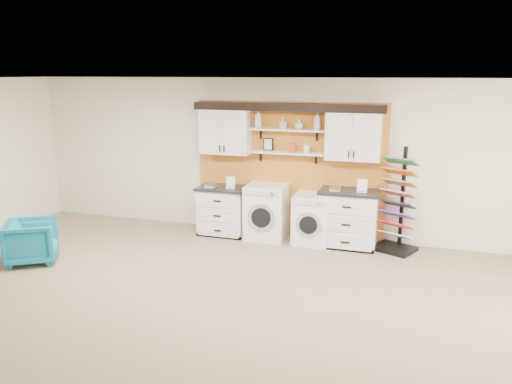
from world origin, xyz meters
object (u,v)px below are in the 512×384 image
(base_cabinet_left, at_px, (224,210))
(base_cabinet_right, at_px, (349,218))
(washer, at_px, (267,212))
(sample_rack, at_px, (397,219))
(armchair, at_px, (32,241))
(dryer, at_px, (312,219))

(base_cabinet_left, bearing_deg, base_cabinet_right, -0.00)
(washer, height_order, sample_rack, sample_rack)
(sample_rack, relative_size, armchair, 2.35)
(base_cabinet_right, height_order, dryer, base_cabinet_right)
(armchair, bearing_deg, base_cabinet_right, -96.58)
(armchair, bearing_deg, base_cabinet_left, -78.93)
(washer, bearing_deg, dryer, -0.00)
(base_cabinet_right, bearing_deg, sample_rack, 2.50)
(armchair, bearing_deg, dryer, -93.26)
(washer, relative_size, sample_rack, 0.56)
(base_cabinet_right, relative_size, dryer, 1.16)
(base_cabinet_right, xyz_separation_m, washer, (-1.44, -0.00, -0.00))
(base_cabinet_left, xyz_separation_m, sample_rack, (3.04, 0.03, 0.10))
(dryer, bearing_deg, base_cabinet_right, 0.31)
(base_cabinet_left, relative_size, washer, 0.93)
(base_cabinet_left, relative_size, dryer, 1.05)
(dryer, bearing_deg, base_cabinet_left, 179.88)
(washer, height_order, armchair, washer)
(washer, height_order, dryer, washer)
(base_cabinet_left, distance_m, armchair, 3.22)
(base_cabinet_left, relative_size, armchair, 1.23)
(base_cabinet_left, height_order, armchair, base_cabinet_left)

